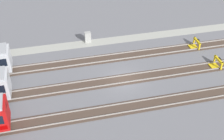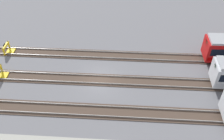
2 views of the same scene
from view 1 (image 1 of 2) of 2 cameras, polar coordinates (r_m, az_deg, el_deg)
The scene contains 8 objects.
ground_plane at distance 39.88m, azimuth 2.15°, elevation -1.78°, with size 400.00×400.00×0.00m, color slate.
service_walkway at distance 47.68m, azimuth -0.91°, elevation 5.32°, with size 54.00×2.00×0.01m, color #9E9E93.
rail_track_nearest at distance 43.86m, azimuth 0.41°, elevation 2.32°, with size 90.00×2.23×0.21m.
rail_track_near_inner at distance 39.85m, azimuth 2.15°, elevation -1.73°, with size 90.00×2.24×0.21m.
rail_track_middle at distance 36.13m, azimuth 4.28°, elevation -6.64°, with size 90.00×2.23×0.21m.
bumper_stop_nearest_track at distance 47.58m, azimuth 14.96°, elevation 4.62°, with size 1.35×2.00×1.22m.
bumper_stop_near_inner_track at distance 44.21m, azimuth 18.53°, elevation 1.22°, with size 1.35×2.00×1.22m.
electrical_cabinet at distance 47.27m, azimuth -4.45°, elevation 6.03°, with size 0.90×0.73×1.60m.
Camera 1 is at (8.66, 30.10, 24.68)m, focal length 50.00 mm.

